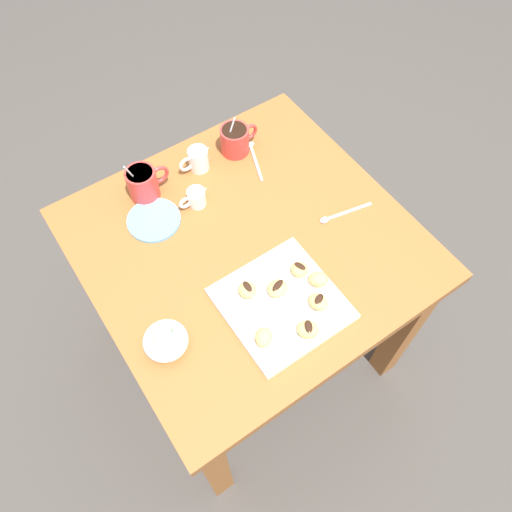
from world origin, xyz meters
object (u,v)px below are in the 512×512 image
pastry_plate_square (281,304)px  beignet_0 (264,337)px  coffee_mug_red_left (143,183)px  saucer_sky_left (154,220)px  beignet_4 (278,288)px  beignet_1 (248,290)px  beignet_5 (318,302)px  dining_table (248,268)px  coffee_mug_red_right (235,139)px  chocolate_sauce_pitcher (196,197)px  cream_pitcher_white (198,159)px  beignet_6 (300,269)px  beignet_3 (308,329)px  beignet_2 (319,279)px  ice_cream_bowl (165,340)px

pastry_plate_square → beignet_0: (-0.09, -0.06, 0.02)m
coffee_mug_red_left → saucer_sky_left: (-0.03, -0.10, -0.05)m
coffee_mug_red_left → beignet_0: 0.57m
beignet_0 → beignet_4: (0.10, 0.09, 0.00)m
beignet_1 → beignet_5: (0.13, -0.13, -0.00)m
dining_table → coffee_mug_red_right: 0.39m
dining_table → chocolate_sauce_pitcher: 0.26m
dining_table → cream_pitcher_white: cream_pitcher_white is taller
coffee_mug_red_left → saucer_sky_left: bearing=-106.0°
coffee_mug_red_left → beignet_0: size_ratio=2.92×
chocolate_sauce_pitcher → beignet_6: chocolate_sauce_pitcher is taller
cream_pitcher_white → beignet_3: (-0.06, -0.62, -0.01)m
beignet_6 → beignet_0: bearing=-151.1°
chocolate_sauce_pitcher → beignet_3: chocolate_sauce_pitcher is taller
chocolate_sauce_pitcher → beignet_1: bearing=-97.8°
dining_table → cream_pitcher_white: (0.03, 0.30, 0.19)m
beignet_2 → beignet_6: 0.06m
ice_cream_bowl → beignet_3: ice_cream_bowl is taller
pastry_plate_square → beignet_4: bearing=72.5°
pastry_plate_square → beignet_6: beignet_6 is taller
chocolate_sauce_pitcher → saucer_sky_left: 0.14m
ice_cream_bowl → beignet_5: (0.37, -0.13, -0.00)m
coffee_mug_red_left → saucer_sky_left: coffee_mug_red_left is taller
beignet_2 → beignet_6: bearing=113.2°
beignet_1 → beignet_3: (0.06, -0.17, -0.00)m
coffee_mug_red_left → beignet_2: 0.57m
saucer_sky_left → beignet_3: beignet_3 is taller
chocolate_sauce_pitcher → beignet_5: chocolate_sauce_pitcher is taller
beignet_0 → ice_cream_bowl: bearing=147.7°
dining_table → coffee_mug_red_left: (-0.15, 0.30, 0.20)m
beignet_1 → chocolate_sauce_pitcher: bearing=82.2°
coffee_mug_red_left → beignet_6: (0.21, -0.47, -0.02)m
beignet_1 → beignet_5: bearing=-44.8°
dining_table → beignet_5: (0.03, -0.27, 0.18)m
beignet_0 → beignet_3: beignet_3 is taller
ice_cream_bowl → beignet_6: bearing=-3.6°
coffee_mug_red_left → beignet_5: (0.19, -0.57, -0.02)m
chocolate_sauce_pitcher → beignet_0: 0.47m
ice_cream_bowl → chocolate_sauce_pitcher: bearing=49.5°
saucer_sky_left → coffee_mug_red_right: bearing=15.8°
beignet_6 → beignet_3: bearing=-120.2°
beignet_0 → beignet_3: (0.10, -0.04, 0.00)m
saucer_sky_left → beignet_2: bearing=-59.0°
beignet_1 → cream_pitcher_white: bearing=74.8°
ice_cream_bowl → beignet_1: ice_cream_bowl is taller
beignet_4 → beignet_1: bearing=150.2°
beignet_0 → coffee_mug_red_right: bearing=62.9°
beignet_0 → beignet_2: size_ratio=1.05×
coffee_mug_red_left → beignet_6: coffee_mug_red_left is taller
ice_cream_bowl → beignet_0: (0.20, -0.13, -0.00)m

